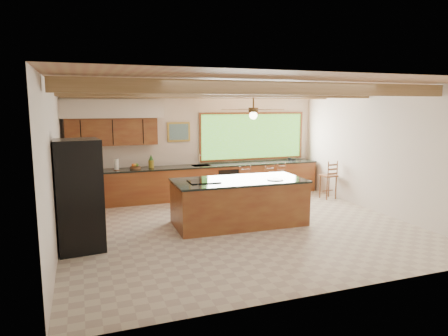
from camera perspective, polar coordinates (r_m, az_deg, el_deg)
name	(u,v)px	position (r m, az deg, el deg)	size (l,w,h in m)	color
ground	(240,227)	(8.67, 2.34, -8.38)	(7.20, 7.20, 0.00)	beige
room_shell	(223,122)	(8.83, -0.20, 6.57)	(7.27, 6.54, 3.02)	beige
counter_run	(176,186)	(10.65, -6.89, -2.58)	(7.12, 3.10, 1.28)	brown
island	(239,202)	(8.75, 2.14, -4.84)	(2.87, 1.40, 1.01)	brown
refrigerator	(79,195)	(7.53, -20.06, -3.71)	(0.85, 0.83, 2.00)	black
bar_stool_a	(245,181)	(10.60, 2.99, -1.85)	(0.42, 0.42, 1.01)	brown
bar_stool_b	(267,180)	(10.88, 6.12, -1.68)	(0.41, 0.41, 0.99)	brown
bar_stool_c	(279,176)	(11.55, 7.89, -1.19)	(0.37, 0.37, 0.95)	brown
bar_stool_d	(330,176)	(11.41, 14.85, -1.16)	(0.41, 0.41, 1.08)	brown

